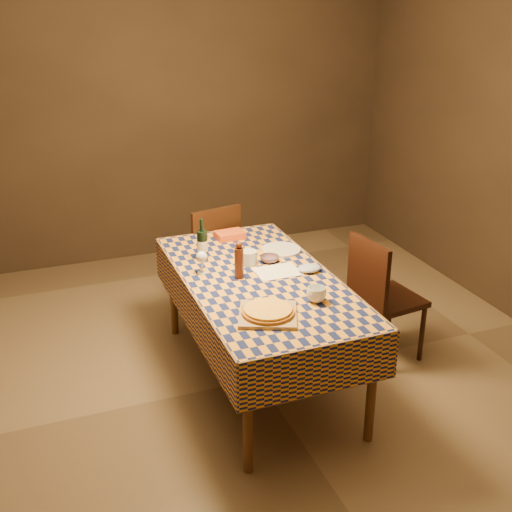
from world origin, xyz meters
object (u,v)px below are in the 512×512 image
(bowl, at_px, (269,259))
(pizza, at_px, (268,311))
(chair_right, at_px, (380,293))
(wine_bottle, at_px, (202,245))
(chair_far, at_px, (210,253))
(cutting_board, at_px, (268,314))
(white_plate, at_px, (281,250))
(dining_table, at_px, (259,288))

(bowl, bearing_deg, pizza, -112.49)
(bowl, bearing_deg, chair_right, -18.65)
(chair_right, bearing_deg, bowl, 161.35)
(bowl, relative_size, wine_bottle, 0.44)
(bowl, relative_size, chair_far, 0.14)
(bowl, xyz_separation_m, chair_far, (-0.16, 0.86, -0.27))
(bowl, height_order, wine_bottle, wine_bottle)
(cutting_board, xyz_separation_m, chair_right, (1.03, 0.48, -0.26))
(white_plate, relative_size, chair_far, 0.30)
(pizza, distance_m, chair_far, 1.62)
(pizza, height_order, bowl, pizza)
(dining_table, relative_size, chair_far, 1.98)
(cutting_board, distance_m, bowl, 0.78)
(white_plate, bearing_deg, chair_right, -34.49)
(cutting_board, height_order, chair_far, chair_far)
(cutting_board, xyz_separation_m, white_plate, (0.45, 0.88, -0.00))
(chair_far, bearing_deg, chair_right, -51.08)
(cutting_board, xyz_separation_m, bowl, (0.30, 0.72, 0.01))
(chair_far, bearing_deg, dining_table, -89.83)
(pizza, height_order, white_plate, pizza)
(white_plate, distance_m, chair_far, 0.82)
(pizza, height_order, wine_bottle, wine_bottle)
(dining_table, height_order, wine_bottle, wine_bottle)
(pizza, relative_size, chair_right, 0.34)
(cutting_board, bearing_deg, dining_table, 74.67)
(pizza, xyz_separation_m, white_plate, (0.45, 0.88, -0.03))
(cutting_board, bearing_deg, chair_right, 24.71)
(pizza, distance_m, wine_bottle, 0.93)
(dining_table, relative_size, cutting_board, 5.69)
(dining_table, bearing_deg, chair_far, 90.17)
(pizza, bearing_deg, bowl, 67.51)
(pizza, distance_m, white_plate, 0.99)
(cutting_board, height_order, wine_bottle, wine_bottle)
(cutting_board, bearing_deg, wine_bottle, 97.12)
(white_plate, bearing_deg, wine_bottle, 176.07)
(dining_table, xyz_separation_m, white_plate, (0.31, 0.37, 0.08))
(wine_bottle, relative_size, chair_right, 0.32)
(wine_bottle, distance_m, chair_right, 1.28)
(chair_right, bearing_deg, chair_far, 128.92)
(bowl, bearing_deg, chair_far, 100.70)
(dining_table, distance_m, pizza, 0.54)
(pizza, relative_size, chair_far, 0.34)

